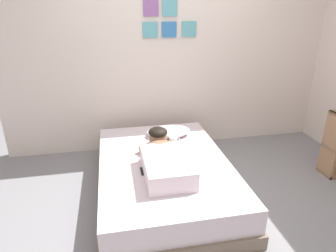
{
  "coord_description": "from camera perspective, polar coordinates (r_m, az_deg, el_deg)",
  "views": [
    {
      "loc": [
        -0.75,
        -2.27,
        1.82
      ],
      "look_at": [
        -0.18,
        0.59,
        0.62
      ],
      "focal_mm": 31.45,
      "sensor_mm": 36.0,
      "label": 1
    }
  ],
  "objects": [
    {
      "name": "coffee_cup",
      "position": [
        3.33,
        1.04,
        -2.7
      ],
      "size": [
        0.12,
        0.09,
        0.07
      ],
      "color": "white",
      "rests_on": "bed"
    },
    {
      "name": "ground_plane",
      "position": [
        3.0,
        5.82,
        -15.02
      ],
      "size": [
        12.42,
        12.42,
        0.0
      ],
      "primitive_type": "plane",
      "color": "gray"
    },
    {
      "name": "person_lying",
      "position": [
        2.81,
        -0.72,
        -6.22
      ],
      "size": [
        0.43,
        0.92,
        0.27
      ],
      "color": "silver",
      "rests_on": "bed"
    },
    {
      "name": "bed",
      "position": [
        3.08,
        -0.79,
        -9.7
      ],
      "size": [
        1.32,
        1.92,
        0.37
      ],
      "color": "#726051",
      "rests_on": "ground"
    },
    {
      "name": "back_wall",
      "position": [
        3.85,
        0.13,
        13.91
      ],
      "size": [
        4.21,
        0.12,
        2.5
      ],
      "color": "silver",
      "rests_on": "ground"
    },
    {
      "name": "pillow",
      "position": [
        3.5,
        0.11,
        -1.07
      ],
      "size": [
        0.52,
        0.32,
        0.11
      ],
      "primitive_type": "ellipsoid",
      "color": "silver",
      "rests_on": "bed"
    },
    {
      "name": "cell_phone",
      "position": [
        2.81,
        -4.61,
        -8.69
      ],
      "size": [
        0.07,
        0.14,
        0.01
      ],
      "primitive_type": "cube",
      "color": "black",
      "rests_on": "bed"
    }
  ]
}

